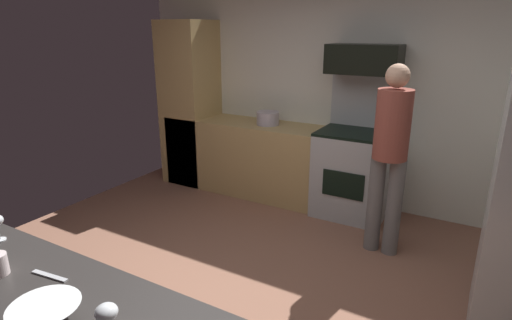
{
  "coord_description": "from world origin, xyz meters",
  "views": [
    {
      "loc": [
        1.52,
        -2.25,
        1.99
      ],
      "look_at": [
        0.06,
        0.3,
        1.05
      ],
      "focal_mm": 28.73,
      "sensor_mm": 36.0,
      "label": 1
    }
  ],
  "objects_px": {
    "wine_glass_far": "(107,314)",
    "stock_pot": "(268,118)",
    "person_cook": "(390,152)",
    "oven_range": "(353,169)",
    "mixing_bowl_large": "(46,314)",
    "microwave": "(364,59)"
  },
  "relations": [
    {
      "from": "person_cook",
      "to": "mixing_bowl_large",
      "type": "distance_m",
      "value": 2.89
    },
    {
      "from": "microwave",
      "to": "person_cook",
      "type": "height_order",
      "value": "microwave"
    },
    {
      "from": "oven_range",
      "to": "person_cook",
      "type": "xyz_separation_m",
      "value": [
        0.5,
        -0.67,
        0.45
      ]
    },
    {
      "from": "person_cook",
      "to": "mixing_bowl_large",
      "type": "height_order",
      "value": "person_cook"
    },
    {
      "from": "wine_glass_far",
      "to": "microwave",
      "type": "bearing_deg",
      "value": 91.6
    },
    {
      "from": "mixing_bowl_large",
      "to": "stock_pot",
      "type": "height_order",
      "value": "stock_pot"
    },
    {
      "from": "stock_pot",
      "to": "person_cook",
      "type": "bearing_deg",
      "value": -23.17
    },
    {
      "from": "microwave",
      "to": "mixing_bowl_large",
      "type": "height_order",
      "value": "microwave"
    },
    {
      "from": "person_cook",
      "to": "stock_pot",
      "type": "bearing_deg",
      "value": 156.83
    },
    {
      "from": "oven_range",
      "to": "wine_glass_far",
      "type": "distance_m",
      "value": 3.46
    },
    {
      "from": "microwave",
      "to": "wine_glass_far",
      "type": "relative_size",
      "value": 4.97
    },
    {
      "from": "oven_range",
      "to": "wine_glass_far",
      "type": "height_order",
      "value": "oven_range"
    },
    {
      "from": "stock_pot",
      "to": "oven_range",
      "type": "bearing_deg",
      "value": -0.26
    },
    {
      "from": "microwave",
      "to": "stock_pot",
      "type": "xyz_separation_m",
      "value": [
        -1.07,
        -0.08,
        -0.72
      ]
    },
    {
      "from": "mixing_bowl_large",
      "to": "wine_glass_far",
      "type": "relative_size",
      "value": 1.82
    },
    {
      "from": "wine_glass_far",
      "to": "stock_pot",
      "type": "height_order",
      "value": "stock_pot"
    },
    {
      "from": "microwave",
      "to": "mixing_bowl_large",
      "type": "bearing_deg",
      "value": -92.92
    },
    {
      "from": "oven_range",
      "to": "person_cook",
      "type": "height_order",
      "value": "person_cook"
    },
    {
      "from": "mixing_bowl_large",
      "to": "stock_pot",
      "type": "distance_m",
      "value": 3.6
    },
    {
      "from": "person_cook",
      "to": "stock_pot",
      "type": "height_order",
      "value": "person_cook"
    },
    {
      "from": "oven_range",
      "to": "mixing_bowl_large",
      "type": "bearing_deg",
      "value": -92.99
    },
    {
      "from": "oven_range",
      "to": "microwave",
      "type": "xyz_separation_m",
      "value": [
        0.0,
        0.08,
        1.18
      ]
    }
  ]
}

